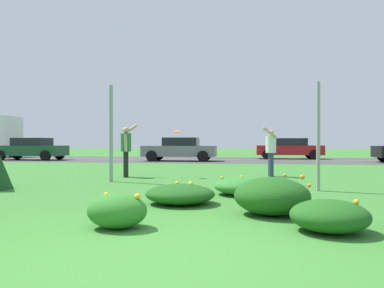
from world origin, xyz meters
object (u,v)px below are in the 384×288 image
object	(u,v)px
sign_post_by_roadside	(318,136)
car_dark_green_rightmost	(31,149)
person_thrower_green_shirt	(126,147)
person_catcher_white_shirt	(271,149)
frisbee_orange	(177,132)
car_red_center_left	(289,148)
sign_post_near_path	(111,133)
car_gray_center_right	(180,149)

from	to	relation	value
sign_post_by_roadside	car_dark_green_rightmost	world-z (taller)	sign_post_by_roadside
person_thrower_green_shirt	person_catcher_white_shirt	distance (m)	4.78
frisbee_orange	car_red_center_left	xyz separation A→B (m)	(5.30, 14.71, -0.75)
sign_post_near_path	person_thrower_green_shirt	world-z (taller)	sign_post_near_path
sign_post_near_path	frisbee_orange	xyz separation A→B (m)	(1.63, 1.59, 0.09)
car_gray_center_right	car_dark_green_rightmost	distance (m)	9.95
sign_post_near_path	frisbee_orange	distance (m)	2.28
person_thrower_green_shirt	car_dark_green_rightmost	world-z (taller)	person_thrower_green_shirt
car_gray_center_right	car_dark_green_rightmost	world-z (taller)	same
car_gray_center_right	car_dark_green_rightmost	bearing A→B (deg)	180.00
car_red_center_left	frisbee_orange	bearing A→B (deg)	-109.82
sign_post_near_path	sign_post_by_roadside	bearing A→B (deg)	-12.81
car_dark_green_rightmost	frisbee_orange	bearing A→B (deg)	-42.26
person_thrower_green_shirt	car_gray_center_right	distance (m)	10.85
sign_post_near_path	car_dark_green_rightmost	size ratio (longest dim) A/B	0.62
car_gray_center_right	frisbee_orange	bearing A→B (deg)	-80.51
sign_post_by_roadside	frisbee_orange	size ratio (longest dim) A/B	10.48
person_catcher_white_shirt	car_dark_green_rightmost	size ratio (longest dim) A/B	0.37
sign_post_by_roadside	car_dark_green_rightmost	bearing A→B (deg)	139.14
sign_post_by_roadside	car_gray_center_right	xyz separation A→B (m)	(-5.66, 13.51, -0.53)
person_thrower_green_shirt	car_dark_green_rightmost	bearing A→B (deg)	132.91
person_thrower_green_shirt	car_red_center_left	size ratio (longest dim) A/B	0.39
sign_post_by_roadside	car_red_center_left	world-z (taller)	sign_post_by_roadside
person_thrower_green_shirt	car_red_center_left	world-z (taller)	person_thrower_green_shirt
sign_post_by_roadside	car_gray_center_right	distance (m)	14.66
frisbee_orange	car_gray_center_right	distance (m)	10.84
person_catcher_white_shirt	car_gray_center_right	world-z (taller)	person_catcher_white_shirt
frisbee_orange	car_red_center_left	world-z (taller)	frisbee_orange
person_thrower_green_shirt	frisbee_orange	world-z (taller)	person_thrower_green_shirt
car_red_center_left	car_gray_center_right	size ratio (longest dim) A/B	1.00
car_red_center_left	car_gray_center_right	bearing A→B (deg)	-150.29
car_dark_green_rightmost	sign_post_near_path	bearing A→B (deg)	-50.49
person_thrower_green_shirt	person_catcher_white_shirt	size ratio (longest dim) A/B	1.06
sign_post_near_path	car_red_center_left	size ratio (longest dim) A/B	0.62
sign_post_near_path	sign_post_by_roadside	distance (m)	5.65
sign_post_by_roadside	frisbee_orange	distance (m)	4.82
sign_post_near_path	frisbee_orange	size ratio (longest dim) A/B	11.51
sign_post_by_roadside	person_thrower_green_shirt	distance (m)	6.15
sign_post_near_path	car_gray_center_right	world-z (taller)	sign_post_near_path
person_catcher_white_shirt	person_thrower_green_shirt	bearing A→B (deg)	-169.19
sign_post_by_roadside	person_catcher_white_shirt	xyz separation A→B (m)	(-0.84, 3.56, -0.34)
sign_post_near_path	car_red_center_left	world-z (taller)	sign_post_near_path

